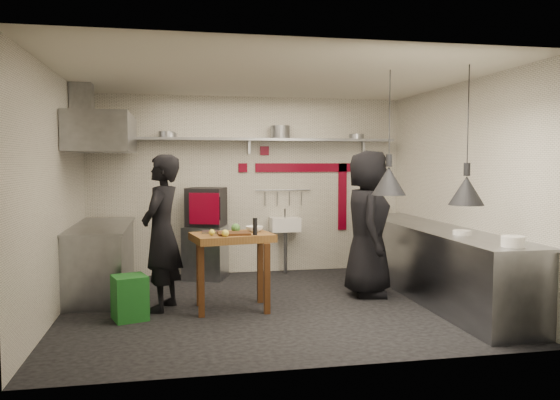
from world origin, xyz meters
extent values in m
plane|color=black|center=(0.00, 0.00, 0.00)|extent=(5.00, 5.00, 0.00)
plane|color=beige|center=(0.00, 0.00, 2.80)|extent=(5.00, 5.00, 0.00)
cube|color=beige|center=(0.00, 2.10, 1.40)|extent=(5.00, 0.04, 2.80)
cube|color=beige|center=(0.00, -2.10, 1.40)|extent=(5.00, 0.04, 2.80)
cube|color=beige|center=(-2.50, 0.00, 1.40)|extent=(0.04, 4.20, 2.80)
cube|color=beige|center=(2.50, 0.00, 1.40)|extent=(0.04, 4.20, 2.80)
cube|color=maroon|center=(0.95, 2.08, 1.68)|extent=(1.70, 0.02, 0.14)
cube|color=maroon|center=(1.55, 2.08, 1.20)|extent=(0.14, 0.02, 1.10)
cube|color=maroon|center=(0.25, 2.08, 1.95)|extent=(0.14, 0.02, 0.14)
cube|color=maroon|center=(-0.10, 2.08, 1.68)|extent=(0.14, 0.02, 0.14)
cube|color=slate|center=(0.00, 1.92, 2.12)|extent=(4.60, 0.34, 0.04)
cube|color=slate|center=(-1.90, 2.07, 2.02)|extent=(0.04, 0.06, 0.24)
cube|color=slate|center=(0.00, 2.07, 2.02)|extent=(0.04, 0.06, 0.24)
cube|color=slate|center=(1.90, 2.07, 2.02)|extent=(0.04, 0.06, 0.24)
cylinder|color=slate|center=(-1.27, 1.92, 2.19)|extent=(0.30, 0.30, 0.09)
cylinder|color=slate|center=(-1.24, 1.92, 2.18)|extent=(0.26, 0.26, 0.07)
cylinder|color=slate|center=(0.48, 1.92, 2.24)|extent=(0.39, 0.39, 0.20)
cylinder|color=slate|center=(1.73, 1.92, 2.18)|extent=(0.27, 0.27, 0.08)
cube|color=slate|center=(-0.72, 1.75, 0.40)|extent=(0.74, 0.71, 0.80)
cube|color=black|center=(-0.70, 1.81, 1.09)|extent=(0.67, 0.65, 0.58)
cube|color=maroon|center=(-0.74, 1.48, 1.09)|extent=(0.44, 0.18, 0.46)
cube|color=black|center=(-0.68, 1.46, 1.09)|extent=(0.34, 0.13, 0.34)
cube|color=white|center=(0.55, 1.92, 0.78)|extent=(0.46, 0.34, 0.22)
cylinder|color=slate|center=(0.55, 1.92, 0.96)|extent=(0.03, 0.03, 0.14)
cylinder|color=slate|center=(0.55, 1.88, 0.34)|extent=(0.06, 0.06, 0.66)
cylinder|color=slate|center=(0.55, 2.06, 1.32)|extent=(0.90, 0.02, 0.02)
cube|color=slate|center=(2.15, 0.00, 0.45)|extent=(0.70, 3.80, 0.90)
cube|color=slate|center=(2.15, 0.00, 0.92)|extent=(0.76, 3.90, 0.03)
cylinder|color=white|center=(2.12, -1.72, 0.99)|extent=(0.27, 0.27, 0.11)
cylinder|color=white|center=(2.10, -0.78, 0.96)|extent=(0.27, 0.27, 0.05)
cube|color=slate|center=(-2.15, 1.05, 0.45)|extent=(0.70, 1.90, 0.90)
cube|color=slate|center=(-2.15, 1.05, 0.92)|extent=(0.76, 2.00, 0.03)
cube|color=slate|center=(-2.10, 1.05, 2.15)|extent=(0.78, 1.60, 0.50)
cube|color=slate|center=(-2.35, 1.05, 2.55)|extent=(0.28, 0.28, 0.50)
cube|color=#185C1D|center=(-1.68, -0.30, 0.25)|extent=(0.45, 0.45, 0.50)
cube|color=#462610|center=(-0.49, -0.19, 0.93)|extent=(0.38, 0.28, 0.02)
cylinder|color=black|center=(-0.25, -0.28, 1.02)|extent=(0.07, 0.07, 0.20)
sphere|color=gold|center=(-0.75, -0.26, 0.96)|extent=(0.08, 0.08, 0.07)
sphere|color=gold|center=(-0.60, -0.35, 0.96)|extent=(0.09, 0.09, 0.08)
sphere|color=#478438|center=(-0.44, 0.02, 0.97)|extent=(0.13, 0.13, 0.11)
cube|color=slate|center=(-0.76, -0.03, 0.94)|extent=(0.20, 0.13, 0.03)
imported|color=white|center=(-0.21, 0.03, 0.95)|extent=(0.27, 0.27, 0.07)
imported|color=black|center=(-1.32, 0.07, 0.93)|extent=(0.66, 0.79, 1.86)
imported|color=black|center=(1.34, 0.28, 0.96)|extent=(0.84, 1.07, 1.92)
camera|label=1|loc=(-1.16, -6.54, 1.77)|focal=35.00mm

